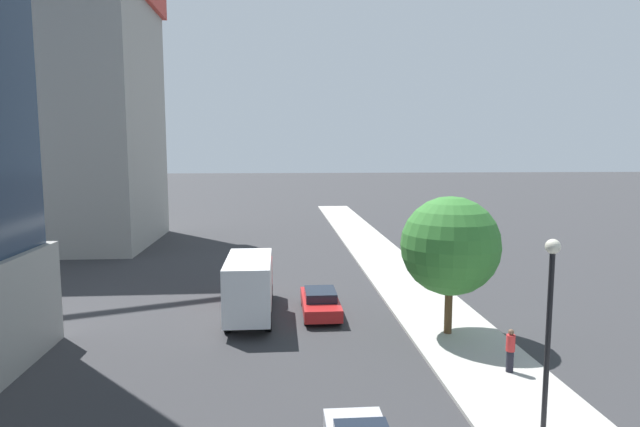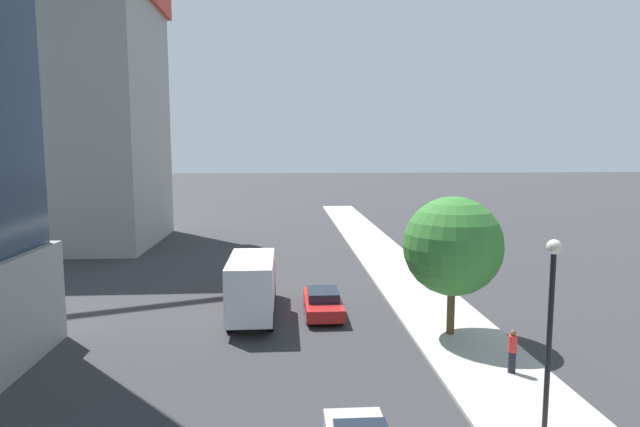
{
  "view_description": "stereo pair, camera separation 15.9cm",
  "coord_description": "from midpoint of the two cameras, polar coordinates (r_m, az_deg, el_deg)",
  "views": [
    {
      "loc": [
        -0.43,
        0.3,
        8.68
      ],
      "look_at": [
        0.73,
        15.03,
        6.89
      ],
      "focal_mm": 29.6,
      "sensor_mm": 36.0,
      "label": 1
    },
    {
      "loc": [
        -0.27,
        0.29,
        8.68
      ],
      "look_at": [
        0.73,
        15.03,
        6.89
      ],
      "focal_mm": 29.6,
      "sensor_mm": 36.0,
      "label": 2
    }
  ],
  "objects": [
    {
      "name": "pedestrian_red_shirt",
      "position": [
        22.18,
        20.28,
        -13.76
      ],
      "size": [
        0.34,
        0.34,
        1.7
      ],
      "color": "black",
      "rests_on": "sidewalk"
    },
    {
      "name": "sidewalk",
      "position": [
        22.98,
        17.77,
        -15.43
      ],
      "size": [
        4.41,
        120.0,
        0.15
      ],
      "primitive_type": "cube",
      "color": "#B2AFA8",
      "rests_on": "ground"
    },
    {
      "name": "construction_building",
      "position": [
        53.55,
        -25.17,
        11.78
      ],
      "size": [
        16.64,
        17.33,
        34.62
      ],
      "color": "#9E9B93",
      "rests_on": "ground"
    },
    {
      "name": "car_red",
      "position": [
        28.28,
        0.46,
        -9.55
      ],
      "size": [
        1.89,
        4.75,
        1.35
      ],
      "color": "red",
      "rests_on": "ground"
    },
    {
      "name": "street_lamp",
      "position": [
        17.09,
        23.93,
        -9.45
      ],
      "size": [
        0.44,
        0.44,
        5.97
      ],
      "color": "black",
      "rests_on": "sidewalk"
    },
    {
      "name": "box_truck",
      "position": [
        27.79,
        -7.14,
        -7.5
      ],
      "size": [
        2.25,
        7.78,
        3.29
      ],
      "color": "#B21E1E",
      "rests_on": "ground"
    },
    {
      "name": "street_tree",
      "position": [
        24.96,
        14.33,
        -3.43
      ],
      "size": [
        4.56,
        4.56,
        6.44
      ],
      "color": "brown",
      "rests_on": "sidewalk"
    }
  ]
}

